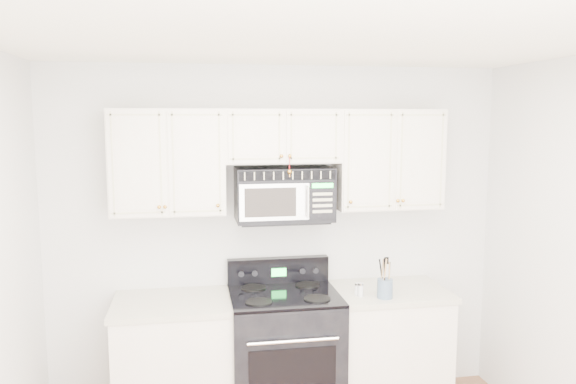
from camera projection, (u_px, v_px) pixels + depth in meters
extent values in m
cube|color=white|center=(338.00, 29.00, 2.49)|extent=(3.50, 3.50, 0.01)
cube|color=silver|center=(278.00, 235.00, 4.37)|extent=(3.50, 0.01, 2.60)
cube|color=silver|center=(176.00, 365.00, 4.04)|extent=(0.82, 0.63, 0.88)
cube|color=beige|center=(174.00, 303.00, 3.98)|extent=(0.86, 0.65, 0.04)
cube|color=silver|center=(387.00, 349.00, 4.31)|extent=(0.82, 0.63, 0.88)
cube|color=beige|center=(389.00, 291.00, 4.25)|extent=(0.86, 0.65, 0.04)
cube|color=black|center=(284.00, 356.00, 4.15)|extent=(0.79, 0.68, 0.92)
cube|color=black|center=(293.00, 378.00, 3.82)|extent=(0.60, 0.01, 0.42)
cylinder|color=white|center=(293.00, 341.00, 3.76)|extent=(0.62, 0.02, 0.02)
cube|color=black|center=(284.00, 295.00, 4.09)|extent=(0.79, 0.68, 0.02)
cube|color=black|center=(278.00, 271.00, 4.37)|extent=(0.79, 0.08, 0.21)
cube|color=#21EF46|center=(279.00, 272.00, 4.32)|extent=(0.11, 0.00, 0.06)
cube|color=silver|center=(168.00, 162.00, 3.99)|extent=(0.80, 0.33, 0.75)
cube|color=silver|center=(387.00, 159.00, 4.27)|extent=(0.80, 0.33, 0.75)
cube|color=silver|center=(281.00, 136.00, 4.11)|extent=(0.84, 0.33, 0.39)
sphere|color=#B98029|center=(165.00, 207.00, 3.84)|extent=(0.03, 0.03, 0.03)
sphere|color=#B98029|center=(218.00, 206.00, 3.91)|extent=(0.03, 0.03, 0.03)
sphere|color=#B98029|center=(351.00, 202.00, 4.07)|extent=(0.03, 0.03, 0.03)
sphere|color=#B98029|center=(398.00, 201.00, 4.13)|extent=(0.03, 0.03, 0.03)
sphere|color=#B98029|center=(281.00, 156.00, 3.94)|extent=(0.03, 0.03, 0.03)
sphere|color=#B98029|center=(290.00, 156.00, 3.95)|extent=(0.03, 0.03, 0.03)
cylinder|color=red|center=(290.00, 164.00, 3.95)|extent=(0.00, 0.00, 0.11)
sphere|color=#B98029|center=(290.00, 172.00, 3.96)|extent=(0.03, 0.03, 0.03)
cube|color=black|center=(284.00, 194.00, 4.15)|extent=(0.71, 0.36, 0.39)
cube|color=beige|center=(288.00, 175.00, 3.97)|extent=(0.69, 0.01, 0.07)
cube|color=silver|center=(275.00, 202.00, 3.96)|extent=(0.50, 0.01, 0.26)
cube|color=black|center=(271.00, 202.00, 3.95)|extent=(0.37, 0.01, 0.21)
cube|color=black|center=(322.00, 201.00, 4.02)|extent=(0.19, 0.01, 0.26)
cube|color=#21EF46|center=(323.00, 186.00, 4.00)|extent=(0.15, 0.00, 0.03)
cylinder|color=white|center=(308.00, 202.00, 3.97)|extent=(0.02, 0.02, 0.23)
cylinder|color=#4B6277|center=(385.00, 288.00, 4.03)|extent=(0.11, 0.11, 0.14)
cylinder|color=tan|center=(389.00, 279.00, 4.02)|extent=(0.01, 0.01, 0.24)
cylinder|color=black|center=(382.00, 277.00, 4.04)|extent=(0.01, 0.01, 0.26)
cylinder|color=tan|center=(384.00, 278.00, 3.99)|extent=(0.01, 0.01, 0.28)
cylinder|color=black|center=(389.00, 279.00, 4.02)|extent=(0.01, 0.01, 0.24)
cylinder|color=tan|center=(382.00, 277.00, 4.04)|extent=(0.01, 0.01, 0.26)
cylinder|color=black|center=(385.00, 278.00, 3.99)|extent=(0.01, 0.01, 0.28)
cylinder|color=silver|center=(357.00, 290.00, 4.10)|extent=(0.04, 0.04, 0.07)
cylinder|color=white|center=(357.00, 284.00, 4.09)|extent=(0.04, 0.04, 0.01)
cylinder|color=silver|center=(361.00, 291.00, 4.07)|extent=(0.04, 0.04, 0.08)
cylinder|color=white|center=(361.00, 284.00, 4.06)|extent=(0.04, 0.04, 0.02)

